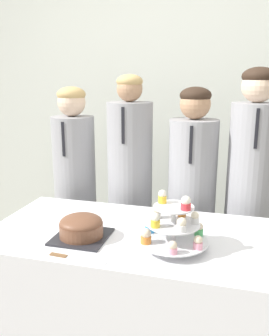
# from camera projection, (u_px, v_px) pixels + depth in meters

# --- Properties ---
(wall_back) EXTENTS (9.00, 0.06, 2.70)m
(wall_back) POSITION_uv_depth(u_px,v_px,m) (176.00, 95.00, 2.92)
(wall_back) COLOR silver
(wall_back) RESTS_ON ground_plane
(table) EXTENTS (1.37, 0.73, 0.75)m
(table) POSITION_uv_depth(u_px,v_px,m) (129.00, 299.00, 1.84)
(table) COLOR white
(table) RESTS_ON ground_plane
(round_cake) EXTENTS (0.25, 0.25, 0.11)m
(round_cake) POSITION_uv_depth(u_px,v_px,m) (81.00, 227.00, 1.67)
(round_cake) COLOR #232328
(round_cake) RESTS_ON table
(cake_knife) EXTENTS (0.26, 0.04, 0.01)m
(cake_knife) POSITION_uv_depth(u_px,v_px,m) (68.00, 257.00, 1.49)
(cake_knife) COLOR silver
(cake_knife) RESTS_ON table
(cupcake_stand) EXTENTS (0.31, 0.31, 0.26)m
(cupcake_stand) POSITION_uv_depth(u_px,v_px,m) (173.00, 226.00, 1.55)
(cupcake_stand) COLOR silver
(cupcake_stand) RESTS_ON table
(student_0) EXTENTS (0.29, 0.29, 1.43)m
(student_0) POSITION_uv_depth(u_px,v_px,m) (76.00, 196.00, 2.49)
(student_0) COLOR #939399
(student_0) RESTS_ON ground_plane
(student_1) EXTENTS (0.29, 0.30, 1.51)m
(student_1) POSITION_uv_depth(u_px,v_px,m) (130.00, 197.00, 2.38)
(student_1) COLOR #939399
(student_1) RESTS_ON ground_plane
(student_2) EXTENTS (0.30, 0.31, 1.44)m
(student_2) POSITION_uv_depth(u_px,v_px,m) (191.00, 207.00, 2.29)
(student_2) COLOR #939399
(student_2) RESTS_ON ground_plane
(student_3) EXTENTS (0.29, 0.29, 1.55)m
(student_3) POSITION_uv_depth(u_px,v_px,m) (249.00, 202.00, 2.18)
(student_3) COLOR #939399
(student_3) RESTS_ON ground_plane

